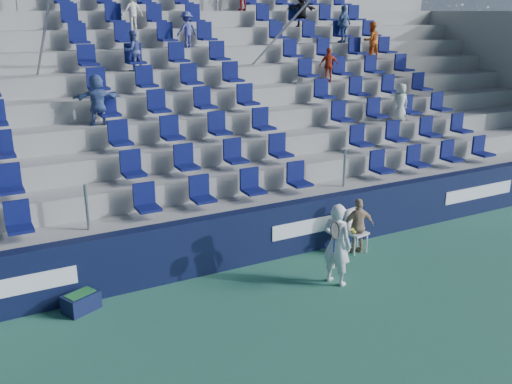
{
  "coord_description": "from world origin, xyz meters",
  "views": [
    {
      "loc": [
        -4.98,
        -6.87,
        5.18
      ],
      "look_at": [
        0.2,
        2.8,
        1.7
      ],
      "focal_mm": 40.0,
      "sensor_mm": 36.0,
      "label": 1
    }
  ],
  "objects": [
    {
      "name": "line_judge_chair",
      "position": [
        2.62,
        2.65,
        0.55
      ],
      "size": [
        0.5,
        0.51,
        0.97
      ],
      "color": "white",
      "rests_on": "ground"
    },
    {
      "name": "line_judge",
      "position": [
        2.62,
        2.5,
        0.63
      ],
      "size": [
        0.79,
        0.5,
        1.26
      ],
      "primitive_type": "imported",
      "rotation": [
        0.0,
        0.0,
        2.87
      ],
      "color": "tan",
      "rests_on": "ground"
    },
    {
      "name": "grandstand",
      "position": [
        0.0,
        8.24,
        2.14
      ],
      "size": [
        24.0,
        8.17,
        6.63
      ],
      "color": "gray",
      "rests_on": "ground"
    },
    {
      "name": "sponsor_wall",
      "position": [
        0.0,
        3.15,
        0.6
      ],
      "size": [
        24.0,
        0.32,
        1.2
      ],
      "color": "black",
      "rests_on": "ground"
    },
    {
      "name": "tennis_player",
      "position": [
        1.29,
        1.48,
        0.84
      ],
      "size": [
        0.7,
        0.71,
        1.67
      ],
      "color": "silver",
      "rests_on": "ground"
    },
    {
      "name": "ball_bin",
      "position": [
        -3.42,
        2.75,
        0.19
      ],
      "size": [
        0.72,
        0.62,
        0.35
      ],
      "color": "#0E1434",
      "rests_on": "ground"
    },
    {
      "name": "ground",
      "position": [
        0.0,
        0.0,
        0.0
      ],
      "size": [
        70.0,
        70.0,
        0.0
      ],
      "primitive_type": "plane",
      "color": "#2D6A51",
      "rests_on": "ground"
    }
  ]
}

